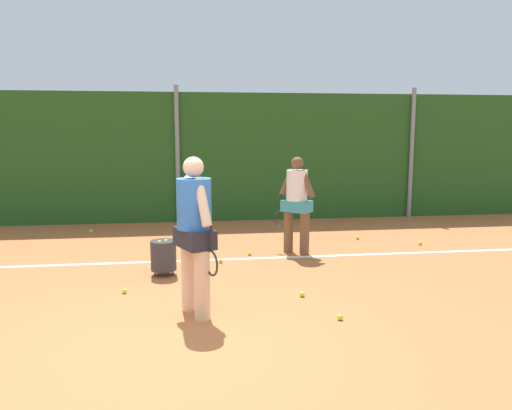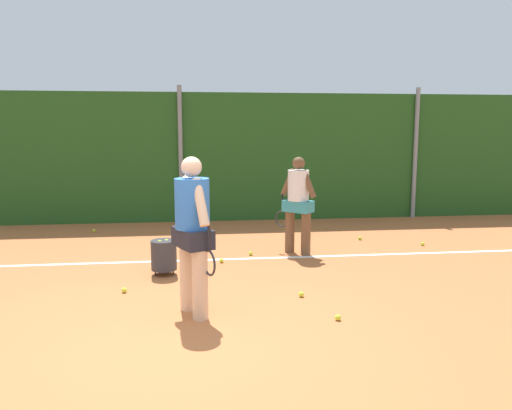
% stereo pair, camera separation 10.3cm
% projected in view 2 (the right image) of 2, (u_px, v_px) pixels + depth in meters
% --- Properties ---
extents(ground_plane, '(28.73, 28.73, 0.00)m').
position_uv_depth(ground_plane, '(175.00, 282.00, 6.84)').
color(ground_plane, '#B76638').
extents(hedge_fence_backdrop, '(18.67, 0.25, 2.85)m').
position_uv_depth(hedge_fence_backdrop, '(181.00, 158.00, 11.23)').
color(hedge_fence_backdrop, '#23511E').
rests_on(hedge_fence_backdrop, ground_plane).
extents(fence_post_center, '(0.10, 0.10, 2.99)m').
position_uv_depth(fence_post_center, '(181.00, 155.00, 11.05)').
color(fence_post_center, gray).
rests_on(fence_post_center, ground_plane).
extents(fence_post_right, '(0.10, 0.10, 2.99)m').
position_uv_depth(fence_post_right, '(415.00, 154.00, 11.69)').
color(fence_post_right, gray).
rests_on(fence_post_right, ground_plane).
extents(court_baseline_paint, '(13.65, 0.10, 0.01)m').
position_uv_depth(court_baseline_paint, '(177.00, 261.00, 7.93)').
color(court_baseline_paint, white).
rests_on(court_baseline_paint, ground_plane).
extents(player_foreground_near, '(0.49, 0.73, 1.76)m').
position_uv_depth(player_foreground_near, '(193.00, 228.00, 5.50)').
color(player_foreground_near, beige).
rests_on(player_foreground_near, ground_plane).
extents(player_midcourt, '(0.61, 0.53, 1.61)m').
position_uv_depth(player_midcourt, '(298.00, 200.00, 8.29)').
color(player_midcourt, brown).
rests_on(player_midcourt, ground_plane).
extents(ball_hopper, '(0.36, 0.36, 0.51)m').
position_uv_depth(ball_hopper, '(164.00, 255.00, 7.13)').
color(ball_hopper, '#2D2D33').
rests_on(ball_hopper, ground_plane).
extents(tennis_ball_2, '(0.07, 0.07, 0.07)m').
position_uv_depth(tennis_ball_2, '(214.00, 233.00, 9.90)').
color(tennis_ball_2, '#CCDB33').
rests_on(tennis_ball_2, ground_plane).
extents(tennis_ball_3, '(0.07, 0.07, 0.07)m').
position_uv_depth(tennis_ball_3, '(301.00, 294.00, 6.22)').
color(tennis_ball_3, '#CCDB33').
rests_on(tennis_ball_3, ground_plane).
extents(tennis_ball_4, '(0.07, 0.07, 0.07)m').
position_uv_depth(tennis_ball_4, '(222.00, 261.00, 7.82)').
color(tennis_ball_4, '#CCDB33').
rests_on(tennis_ball_4, ground_plane).
extents(tennis_ball_5, '(0.07, 0.07, 0.07)m').
position_uv_depth(tennis_ball_5, '(124.00, 290.00, 6.38)').
color(tennis_ball_5, '#CCDB33').
rests_on(tennis_ball_5, ground_plane).
extents(tennis_ball_7, '(0.07, 0.07, 0.07)m').
position_uv_depth(tennis_ball_7, '(94.00, 231.00, 10.15)').
color(tennis_ball_7, '#CCDB33').
rests_on(tennis_ball_7, ground_plane).
extents(tennis_ball_8, '(0.07, 0.07, 0.07)m').
position_uv_depth(tennis_ball_8, '(360.00, 238.00, 9.44)').
color(tennis_ball_8, '#CCDB33').
rests_on(tennis_ball_8, ground_plane).
extents(tennis_ball_10, '(0.07, 0.07, 0.07)m').
position_uv_depth(tennis_ball_10, '(251.00, 253.00, 8.28)').
color(tennis_ball_10, '#CCDB33').
rests_on(tennis_ball_10, ground_plane).
extents(tennis_ball_12, '(0.07, 0.07, 0.07)m').
position_uv_depth(tennis_ball_12, '(423.00, 244.00, 8.97)').
color(tennis_ball_12, '#CCDB33').
rests_on(tennis_ball_12, ground_plane).
extents(tennis_ball_13, '(0.07, 0.07, 0.07)m').
position_uv_depth(tennis_ball_13, '(338.00, 318.00, 5.45)').
color(tennis_ball_13, '#CCDB33').
rests_on(tennis_ball_13, ground_plane).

